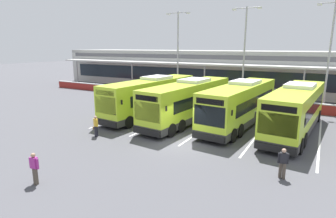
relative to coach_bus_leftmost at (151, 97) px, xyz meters
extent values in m
plane|color=#4C4C51|center=(6.37, -5.98, -1.79)|extent=(200.00, 200.00, 0.00)
cube|color=#B7B7B2|center=(6.37, 21.02, 0.96)|extent=(70.00, 10.00, 5.50)
cube|color=#19232D|center=(6.37, 16.00, 0.51)|extent=(66.00, 0.08, 2.20)
cube|color=#4C4C51|center=(6.37, 15.99, 3.36)|extent=(68.00, 0.08, 0.60)
cube|color=beige|center=(6.37, 14.52, 2.41)|extent=(67.00, 3.00, 0.24)
cube|color=gray|center=(6.37, 21.02, 3.96)|extent=(70.00, 10.00, 0.50)
cylinder|color=#999999|center=(-24.63, 13.32, 0.31)|extent=(0.20, 0.20, 4.20)
cylinder|color=#999999|center=(-12.23, 13.32, 0.31)|extent=(0.20, 0.20, 4.20)
cylinder|color=#999999|center=(0.17, 13.32, 0.31)|extent=(0.20, 0.20, 4.20)
cylinder|color=#999999|center=(12.57, 13.32, 0.31)|extent=(0.20, 0.20, 4.20)
cube|color=maroon|center=(6.37, 8.52, -1.29)|extent=(60.00, 0.36, 1.00)
cube|color=#B2B2B2|center=(6.37, 8.52, -0.74)|extent=(60.00, 0.40, 0.10)
cube|color=#B7DB2D|center=(0.00, -0.04, 0.12)|extent=(3.57, 12.17, 3.19)
cube|color=#333333|center=(0.00, -0.04, -1.19)|extent=(3.59, 12.20, 0.56)
cube|color=black|center=(0.03, 0.36, 0.36)|extent=(3.39, 9.79, 0.96)
cube|color=black|center=(-0.51, -5.97, 0.26)|extent=(2.31, 0.30, 1.40)
cube|color=black|center=(-0.51, -5.98, 1.26)|extent=(2.05, 0.26, 0.40)
cube|color=silver|center=(0.08, 0.96, 1.85)|extent=(2.28, 2.97, 0.28)
cube|color=black|center=(-0.52, -6.08, -1.24)|extent=(2.45, 0.37, 0.44)
cube|color=black|center=(0.97, -5.74, 0.61)|extent=(0.09, 0.13, 0.36)
cube|color=black|center=(-1.93, -5.49, 0.61)|extent=(0.09, 0.13, 0.36)
cylinder|color=black|center=(1.58, 4.44, -1.27)|extent=(0.41, 1.06, 1.04)
cylinder|color=black|center=(-0.80, 4.65, -1.27)|extent=(0.41, 1.06, 1.04)
cylinder|color=black|center=(0.91, -3.33, -1.27)|extent=(0.41, 1.06, 1.04)
cylinder|color=black|center=(-1.47, -3.12, -1.27)|extent=(0.41, 1.06, 1.04)
cylinder|color=black|center=(0.79, -4.72, -1.27)|extent=(0.41, 1.06, 1.04)
cylinder|color=black|center=(-1.59, -4.52, -1.27)|extent=(0.41, 1.06, 1.04)
cube|color=#B7DB2D|center=(4.17, -0.31, 0.12)|extent=(3.57, 12.17, 3.19)
cube|color=#333333|center=(4.17, -0.31, -1.19)|extent=(3.59, 12.20, 0.56)
cube|color=black|center=(4.21, 0.09, 0.36)|extent=(3.39, 9.79, 0.96)
cube|color=black|center=(3.66, -6.24, 0.26)|extent=(2.31, 0.30, 1.40)
cube|color=black|center=(3.66, -6.25, 1.26)|extent=(2.05, 0.26, 0.40)
cube|color=silver|center=(4.26, 0.69, 1.85)|extent=(2.28, 2.97, 0.28)
cube|color=black|center=(3.66, -6.35, -1.24)|extent=(2.45, 0.37, 0.44)
cube|color=black|center=(5.14, -6.01, 0.61)|extent=(0.09, 0.13, 0.36)
cube|color=black|center=(2.24, -5.76, 0.61)|extent=(0.09, 0.13, 0.36)
cylinder|color=black|center=(5.76, 4.17, -1.27)|extent=(0.41, 1.06, 1.04)
cylinder|color=black|center=(3.38, 4.38, -1.27)|extent=(0.41, 1.06, 1.04)
cylinder|color=black|center=(5.09, -3.60, -1.27)|extent=(0.41, 1.06, 1.04)
cylinder|color=black|center=(2.71, -3.39, -1.27)|extent=(0.41, 1.06, 1.04)
cylinder|color=black|center=(4.97, -4.99, -1.27)|extent=(0.41, 1.06, 1.04)
cylinder|color=black|center=(2.59, -4.79, -1.27)|extent=(0.41, 1.06, 1.04)
cube|color=#B7DB2D|center=(8.56, 0.75, 0.12)|extent=(3.57, 12.17, 3.19)
cube|color=#333333|center=(8.56, 0.75, -1.19)|extent=(3.59, 12.20, 0.56)
cube|color=black|center=(8.59, 1.15, 0.36)|extent=(3.39, 9.79, 0.96)
cube|color=black|center=(8.05, -5.18, 0.26)|extent=(2.31, 0.30, 1.40)
cube|color=black|center=(8.05, -5.19, 1.26)|extent=(2.05, 0.26, 0.40)
cube|color=silver|center=(8.65, 1.75, 1.85)|extent=(2.28, 2.97, 0.28)
cube|color=black|center=(8.04, -5.29, -1.24)|extent=(2.45, 0.37, 0.44)
cube|color=black|center=(9.53, -4.95, 0.61)|extent=(0.09, 0.13, 0.36)
cube|color=black|center=(6.63, -4.70, 0.61)|extent=(0.09, 0.13, 0.36)
cylinder|color=black|center=(10.14, 5.23, -1.27)|extent=(0.41, 1.06, 1.04)
cylinder|color=black|center=(7.76, 5.44, -1.27)|extent=(0.41, 1.06, 1.04)
cylinder|color=black|center=(9.48, -2.54, -1.27)|extent=(0.41, 1.06, 1.04)
cylinder|color=black|center=(7.10, -2.34, -1.27)|extent=(0.41, 1.06, 1.04)
cylinder|color=black|center=(9.36, -3.93, -1.27)|extent=(0.41, 1.06, 1.04)
cylinder|color=black|center=(6.98, -3.73, -1.27)|extent=(0.41, 1.06, 1.04)
cube|color=#B7DB2D|center=(12.90, 0.76, 0.12)|extent=(3.57, 12.17, 3.19)
cube|color=#333333|center=(12.90, 0.76, -1.19)|extent=(3.59, 12.20, 0.56)
cube|color=black|center=(12.93, 1.16, 0.36)|extent=(3.39, 9.79, 0.96)
cube|color=black|center=(12.39, -5.17, 0.26)|extent=(2.31, 0.30, 1.40)
cube|color=black|center=(12.39, -5.18, 1.26)|extent=(2.05, 0.26, 0.40)
cube|color=silver|center=(12.98, 1.76, 1.85)|extent=(2.28, 2.97, 0.28)
cube|color=black|center=(12.38, -5.28, -1.24)|extent=(2.45, 0.37, 0.44)
cube|color=black|center=(13.87, -4.94, 0.61)|extent=(0.09, 0.13, 0.36)
cube|color=black|center=(10.97, -4.69, 0.61)|extent=(0.09, 0.13, 0.36)
cylinder|color=black|center=(14.48, 5.24, -1.27)|extent=(0.41, 1.06, 1.04)
cylinder|color=black|center=(12.10, 5.45, -1.27)|extent=(0.41, 1.06, 1.04)
cylinder|color=black|center=(13.82, -2.53, -1.27)|extent=(0.41, 1.06, 1.04)
cylinder|color=black|center=(11.43, -2.32, -1.27)|extent=(0.41, 1.06, 1.04)
cylinder|color=black|center=(13.70, -3.92, -1.27)|extent=(0.41, 1.06, 1.04)
cylinder|color=black|center=(11.31, -3.72, -1.27)|extent=(0.41, 1.06, 1.04)
cube|color=silver|center=(-2.03, 0.02, -1.78)|extent=(0.14, 13.00, 0.01)
cube|color=silver|center=(2.17, 0.02, -1.78)|extent=(0.14, 13.00, 0.01)
cube|color=silver|center=(6.37, 0.02, -1.78)|extent=(0.14, 13.00, 0.01)
cube|color=silver|center=(10.57, 0.02, -1.78)|extent=(0.14, 13.00, 0.01)
cube|color=silver|center=(14.77, 0.02, -1.78)|extent=(0.14, 13.00, 0.01)
cube|color=black|center=(-0.02, -7.64, -1.37)|extent=(0.20, 0.22, 0.84)
cube|color=black|center=(0.08, -7.81, -1.37)|extent=(0.20, 0.22, 0.84)
cube|color=gold|center=(0.03, -7.73, -0.67)|extent=(0.40, 0.33, 0.56)
cube|color=gold|center=(-0.18, -7.65, -0.69)|extent=(0.12, 0.13, 0.54)
cube|color=gold|center=(0.23, -7.81, -0.69)|extent=(0.12, 0.13, 0.54)
sphere|color=tan|center=(0.03, -7.73, -0.28)|extent=(0.22, 0.22, 0.22)
cube|color=olive|center=(-0.23, -7.60, -1.16)|extent=(0.21, 0.30, 0.22)
cylinder|color=olive|center=(-0.23, -7.60, -0.98)|extent=(0.02, 0.02, 0.16)
cube|color=#4C4238|center=(13.08, -7.98, -1.37)|extent=(0.18, 0.21, 0.84)
cube|color=#4C4238|center=(13.27, -8.06, -1.37)|extent=(0.18, 0.21, 0.84)
cube|color=black|center=(13.18, -8.02, -0.67)|extent=(0.38, 0.30, 0.56)
cube|color=black|center=(12.96, -8.07, -0.69)|extent=(0.11, 0.12, 0.54)
cube|color=black|center=(13.39, -7.96, -0.69)|extent=(0.11, 0.12, 0.54)
sphere|color=tan|center=(13.18, -8.02, -0.28)|extent=(0.22, 0.22, 0.22)
cube|color=#4C4238|center=(2.54, -14.61, -1.37)|extent=(0.16, 0.20, 0.84)
cube|color=#4C4238|center=(2.71, -14.71, -1.37)|extent=(0.16, 0.20, 0.84)
cube|color=#A32D89|center=(2.63, -14.66, -0.67)|extent=(0.36, 0.26, 0.56)
cube|color=#A32D89|center=(2.41, -14.69, -0.69)|extent=(0.10, 0.11, 0.54)
cube|color=#A32D89|center=(2.85, -14.63, -0.69)|extent=(0.10, 0.11, 0.54)
sphere|color=tan|center=(2.63, -14.66, -0.28)|extent=(0.22, 0.22, 0.22)
cylinder|color=#9E9EA3|center=(-2.48, 10.37, 3.71)|extent=(0.20, 0.20, 11.00)
cylinder|color=#9E9EA3|center=(-2.48, 10.37, 9.06)|extent=(2.80, 0.10, 0.10)
cube|color=silver|center=(-3.88, 10.37, 8.96)|extent=(0.44, 0.28, 0.20)
cube|color=silver|center=(-1.08, 10.37, 8.96)|extent=(0.44, 0.28, 0.20)
cylinder|color=#9E9EA3|center=(6.27, 10.10, 3.71)|extent=(0.20, 0.20, 11.00)
cylinder|color=#9E9EA3|center=(6.27, 10.10, 9.06)|extent=(2.80, 0.10, 0.10)
cube|color=silver|center=(4.87, 10.10, 8.96)|extent=(0.44, 0.28, 0.20)
cube|color=silver|center=(7.67, 10.10, 8.96)|extent=(0.44, 0.28, 0.20)
cylinder|color=#9E9EA3|center=(14.81, 10.39, 3.71)|extent=(0.20, 0.20, 11.00)
cylinder|color=#9E9EA3|center=(14.81, 10.39, 9.06)|extent=(2.80, 0.10, 0.10)
cube|color=silver|center=(13.41, 10.39, 8.96)|extent=(0.44, 0.28, 0.20)
camera|label=1|loc=(14.49, -22.33, 4.88)|focal=29.41mm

